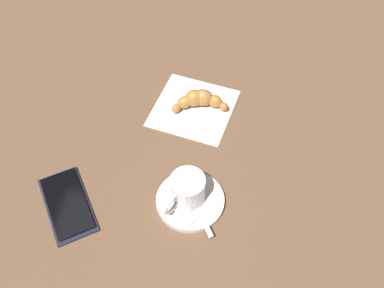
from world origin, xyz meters
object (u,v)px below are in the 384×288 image
Objects in this scene: espresso_cup at (185,189)px; cell_phone at (67,204)px; saucer at (190,201)px; croissant at (200,100)px; napkin at (193,108)px; teaspoon at (193,198)px; sugar_packet at (180,209)px.

cell_phone is (-0.04, 0.21, -0.03)m from espresso_cup.
saucer and cell_phone have the same top height.
espresso_cup is at bearing -179.38° from croissant.
napkin is at bearing 5.87° from saucer.
teaspoon reaches higher than saucer.
napkin is at bearing 3.73° from espresso_cup.
sugar_packet is at bearing 166.94° from espresso_cup.
napkin is 1.31× the size of croissant.
espresso_cup is 0.23m from napkin.
croissant is at bearing -37.62° from cell_phone.
croissant is 0.76× the size of cell_phone.
croissant is at bearing 129.10° from sugar_packet.
espresso_cup is 0.03m from teaspoon.
croissant is (0.01, -0.01, 0.02)m from napkin.
espresso_cup is at bearing 89.40° from teaspoon.
saucer is 0.24m from croissant.
saucer is 0.23m from cell_phone.
sugar_packet is 0.26m from napkin.
cell_phone is (-0.04, 0.23, -0.01)m from teaspoon.
espresso_cup is 0.24m from croissant.
cell_phone is at bearing 100.06° from espresso_cup.
sugar_packet is 0.56× the size of croissant.
espresso_cup reaches higher than napkin.
teaspoon is 0.03m from sugar_packet.
cell_phone is at bearing 99.10° from saucer.
saucer is 0.76× the size of napkin.
teaspoon is at bearing -172.76° from napkin.
napkin is at bearing -36.69° from cell_phone.
espresso_cup is 0.75× the size of teaspoon.
saucer reaches higher than napkin.
cell_phone is at bearing 143.31° from napkin.
napkin is (0.23, 0.03, -0.01)m from teaspoon.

